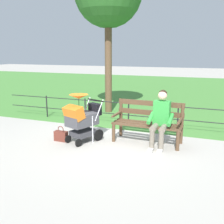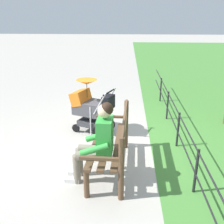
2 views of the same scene
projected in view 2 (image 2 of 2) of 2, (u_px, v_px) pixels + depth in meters
name	position (u px, v px, depth m)	size (l,w,h in m)	color
ground_plane	(110.00, 144.00, 5.12)	(60.00, 60.00, 0.00)	#ADA89E
park_bench	(114.00, 140.00, 4.13)	(1.62, 0.66, 0.96)	brown
person_on_bench	(98.00, 141.00, 3.79)	(0.55, 0.74, 1.28)	slate
stroller	(90.00, 106.00, 5.49)	(0.78, 1.00, 1.15)	black
handbag	(89.00, 117.00, 6.14)	(0.32, 0.14, 0.37)	brown
park_fence	(181.00, 133.00, 4.63)	(8.39, 0.04, 0.70)	black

